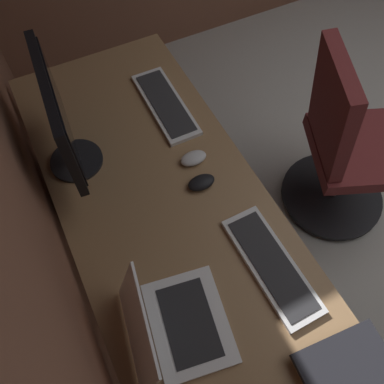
{
  "coord_description": "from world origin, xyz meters",
  "views": [
    {
      "loc": [
        -0.19,
        2.07,
        1.98
      ],
      "look_at": [
        0.37,
        1.79,
        0.95
      ],
      "focal_mm": 37.35,
      "sensor_mm": 36.0,
      "label": 1
    }
  ],
  "objects_px": {
    "keyboard_spare": "(166,104)",
    "office_chair": "(342,151)",
    "laptop_leftmost": "(170,325)",
    "mouse_spare": "(193,158)",
    "drawer_pedestal": "(135,191)",
    "mouse_main": "(201,182)",
    "monitor_primary": "(60,119)",
    "book_stack_near": "(354,381)",
    "keyboard_main": "(271,265)"
  },
  "relations": [
    {
      "from": "keyboard_spare",
      "to": "mouse_main",
      "type": "height_order",
      "value": "mouse_main"
    },
    {
      "from": "monitor_primary",
      "to": "drawer_pedestal",
      "type": "bearing_deg",
      "value": -86.05
    },
    {
      "from": "mouse_main",
      "to": "office_chair",
      "type": "relative_size",
      "value": 0.11
    },
    {
      "from": "keyboard_spare",
      "to": "office_chair",
      "type": "distance_m",
      "value": 0.87
    },
    {
      "from": "office_chair",
      "to": "mouse_spare",
      "type": "bearing_deg",
      "value": 82.94
    },
    {
      "from": "office_chair",
      "to": "monitor_primary",
      "type": "bearing_deg",
      "value": 75.77
    },
    {
      "from": "keyboard_main",
      "to": "office_chair",
      "type": "relative_size",
      "value": 0.44
    },
    {
      "from": "monitor_primary",
      "to": "mouse_spare",
      "type": "relative_size",
      "value": 4.58
    },
    {
      "from": "drawer_pedestal",
      "to": "mouse_spare",
      "type": "bearing_deg",
      "value": -136.02
    },
    {
      "from": "drawer_pedestal",
      "to": "book_stack_near",
      "type": "bearing_deg",
      "value": -166.87
    },
    {
      "from": "keyboard_main",
      "to": "office_chair",
      "type": "height_order",
      "value": "office_chair"
    },
    {
      "from": "keyboard_spare",
      "to": "mouse_spare",
      "type": "relative_size",
      "value": 4.05
    },
    {
      "from": "keyboard_main",
      "to": "mouse_main",
      "type": "relative_size",
      "value": 4.06
    },
    {
      "from": "keyboard_main",
      "to": "mouse_spare",
      "type": "xyz_separation_m",
      "value": [
        0.5,
        0.04,
        0.01
      ]
    },
    {
      "from": "drawer_pedestal",
      "to": "keyboard_spare",
      "type": "distance_m",
      "value": 0.46
    },
    {
      "from": "monitor_primary",
      "to": "keyboard_spare",
      "type": "height_order",
      "value": "monitor_primary"
    },
    {
      "from": "keyboard_main",
      "to": "mouse_main",
      "type": "xyz_separation_m",
      "value": [
        0.38,
        0.06,
        0.01
      ]
    },
    {
      "from": "drawer_pedestal",
      "to": "mouse_spare",
      "type": "relative_size",
      "value": 6.68
    },
    {
      "from": "laptop_leftmost",
      "to": "keyboard_spare",
      "type": "height_order",
      "value": "laptop_leftmost"
    },
    {
      "from": "drawer_pedestal",
      "to": "keyboard_spare",
      "type": "xyz_separation_m",
      "value": [
        0.1,
        -0.23,
        0.39
      ]
    },
    {
      "from": "mouse_spare",
      "to": "office_chair",
      "type": "bearing_deg",
      "value": -97.06
    },
    {
      "from": "mouse_main",
      "to": "mouse_spare",
      "type": "height_order",
      "value": "same"
    },
    {
      "from": "monitor_primary",
      "to": "mouse_spare",
      "type": "bearing_deg",
      "value": -116.4
    },
    {
      "from": "keyboard_spare",
      "to": "mouse_spare",
      "type": "height_order",
      "value": "mouse_spare"
    },
    {
      "from": "mouse_main",
      "to": "office_chair",
      "type": "xyz_separation_m",
      "value": [
        0.02,
        -0.77,
        -0.29
      ]
    },
    {
      "from": "drawer_pedestal",
      "to": "office_chair",
      "type": "height_order",
      "value": "office_chair"
    },
    {
      "from": "drawer_pedestal",
      "to": "monitor_primary",
      "type": "distance_m",
      "value": 0.65
    },
    {
      "from": "keyboard_spare",
      "to": "mouse_spare",
      "type": "distance_m",
      "value": 0.31
    },
    {
      "from": "drawer_pedestal",
      "to": "keyboard_main",
      "type": "relative_size",
      "value": 1.65
    },
    {
      "from": "monitor_primary",
      "to": "keyboard_main",
      "type": "distance_m",
      "value": 0.85
    },
    {
      "from": "mouse_main",
      "to": "book_stack_near",
      "type": "relative_size",
      "value": 0.37
    },
    {
      "from": "keyboard_main",
      "to": "drawer_pedestal",
      "type": "bearing_deg",
      "value": 18.87
    },
    {
      "from": "laptop_leftmost",
      "to": "office_chair",
      "type": "xyz_separation_m",
      "value": [
        0.44,
        -1.09,
        -0.33
      ]
    },
    {
      "from": "book_stack_near",
      "to": "laptop_leftmost",
      "type": "bearing_deg",
      "value": 47.66
    },
    {
      "from": "laptop_leftmost",
      "to": "mouse_spare",
      "type": "bearing_deg",
      "value": -33.06
    },
    {
      "from": "laptop_leftmost",
      "to": "keyboard_main",
      "type": "distance_m",
      "value": 0.39
    },
    {
      "from": "mouse_main",
      "to": "mouse_spare",
      "type": "xyz_separation_m",
      "value": [
        0.11,
        -0.02,
        0.0
      ]
    },
    {
      "from": "office_chair",
      "to": "keyboard_spare",
      "type": "bearing_deg",
      "value": 61.14
    },
    {
      "from": "keyboard_spare",
      "to": "office_chair",
      "type": "bearing_deg",
      "value": -118.86
    },
    {
      "from": "monitor_primary",
      "to": "book_stack_near",
      "type": "xyz_separation_m",
      "value": [
        -1.09,
        -0.45,
        -0.22
      ]
    },
    {
      "from": "keyboard_spare",
      "to": "office_chair",
      "type": "xyz_separation_m",
      "value": [
        -0.4,
        -0.72,
        -0.28
      ]
    },
    {
      "from": "keyboard_spare",
      "to": "office_chair",
      "type": "relative_size",
      "value": 0.43
    },
    {
      "from": "mouse_main",
      "to": "mouse_spare",
      "type": "relative_size",
      "value": 1.0
    },
    {
      "from": "monitor_primary",
      "to": "mouse_spare",
      "type": "height_order",
      "value": "monitor_primary"
    },
    {
      "from": "mouse_spare",
      "to": "office_chair",
      "type": "height_order",
      "value": "office_chair"
    },
    {
      "from": "monitor_primary",
      "to": "mouse_spare",
      "type": "xyz_separation_m",
      "value": [
        -0.2,
        -0.4,
        -0.22
      ]
    },
    {
      "from": "keyboard_main",
      "to": "book_stack_near",
      "type": "xyz_separation_m",
      "value": [
        -0.4,
        -0.02,
        0.01
      ]
    },
    {
      "from": "keyboard_spare",
      "to": "mouse_main",
      "type": "distance_m",
      "value": 0.42
    },
    {
      "from": "mouse_main",
      "to": "monitor_primary",
      "type": "bearing_deg",
      "value": 50.55
    },
    {
      "from": "keyboard_main",
      "to": "mouse_main",
      "type": "bearing_deg",
      "value": 8.97
    }
  ]
}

